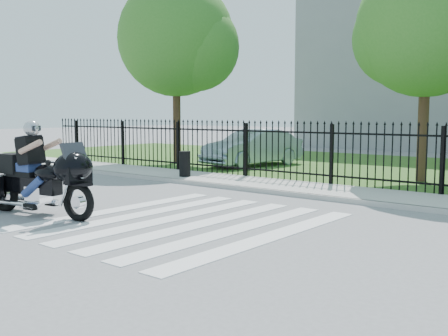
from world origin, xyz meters
The scene contains 12 objects.
ground centered at (0.00, 0.00, 0.00)m, with size 120.00×120.00×0.00m, color slate.
crosswalk centered at (0.00, 0.00, 0.01)m, with size 5.00×5.50×0.01m, color silver, non-canonical shape.
sidewalk centered at (0.00, 5.00, 0.06)m, with size 40.00×2.00×0.12m, color #ADAAA3.
curb centered at (0.00, 4.00, 0.06)m, with size 40.00×0.12×0.12m, color #ADAAA3.
grass_strip centered at (0.00, 12.00, 0.01)m, with size 40.00×12.00×0.02m, color #315D20.
iron_fence centered at (0.00, 6.00, 0.90)m, with size 26.00×0.04×1.80m.
tree_left centered at (-8.50, 8.50, 5.17)m, with size 4.80×4.80×7.58m.
tree_mid centered at (1.50, 9.00, 4.67)m, with size 4.20×4.20×6.78m.
building_tall centered at (-3.00, 26.00, 6.00)m, with size 15.00×10.00×12.00m, color gray.
motorcycle_rider centered at (-2.86, -1.42, 0.82)m, with size 3.02×1.28×2.01m.
parked_car centered at (-5.31, 9.52, 0.74)m, with size 1.52×4.36×1.44m, color #91A9B7.
litter_bin centered at (-4.38, 4.63, 0.52)m, with size 0.36×0.36×0.80m, color black.
Camera 1 is at (6.94, -7.25, 2.11)m, focal length 42.00 mm.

